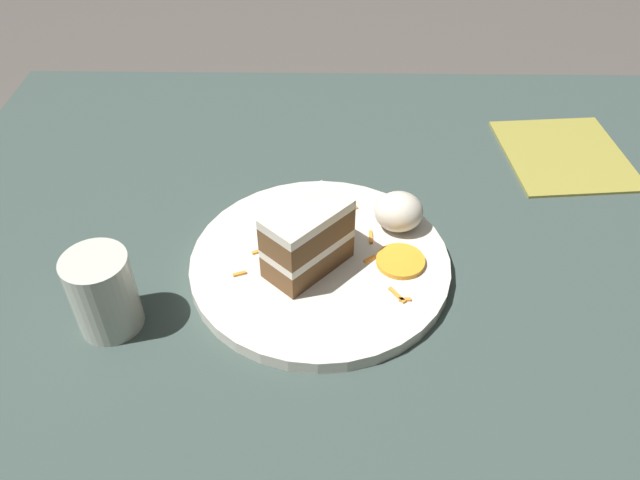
# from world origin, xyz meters

# --- Properties ---
(ground_plane) EXTENTS (6.00, 6.00, 0.00)m
(ground_plane) POSITION_xyz_m (0.00, 0.00, 0.00)
(ground_plane) COLOR #4C4742
(ground_plane) RESTS_ON ground
(dining_table) EXTENTS (1.15, 1.10, 0.04)m
(dining_table) POSITION_xyz_m (0.00, 0.00, 0.02)
(dining_table) COLOR #384742
(dining_table) RESTS_ON ground
(plate) EXTENTS (0.31, 0.31, 0.02)m
(plate) POSITION_xyz_m (-0.05, 0.05, 0.05)
(plate) COLOR silver
(plate) RESTS_ON dining_table
(cake_slice) EXTENTS (0.11, 0.11, 0.08)m
(cake_slice) POSITION_xyz_m (-0.06, 0.04, 0.10)
(cake_slice) COLOR brown
(cake_slice) RESTS_ON plate
(cream_dollop) EXTENTS (0.06, 0.05, 0.05)m
(cream_dollop) POSITION_xyz_m (0.05, 0.11, 0.08)
(cream_dollop) COLOR silver
(cream_dollop) RESTS_ON plate
(orange_garnish) EXTENTS (0.06, 0.06, 0.01)m
(orange_garnish) POSITION_xyz_m (0.05, 0.04, 0.06)
(orange_garnish) COLOR orange
(orange_garnish) RESTS_ON plate
(carrot_shreds_scatter) EXTENTS (0.20, 0.17, 0.00)m
(carrot_shreds_scatter) POSITION_xyz_m (-0.02, 0.05, 0.06)
(carrot_shreds_scatter) COLOR orange
(carrot_shreds_scatter) RESTS_ON plate
(drinking_glass) EXTENTS (0.07, 0.07, 0.09)m
(drinking_glass) POSITION_xyz_m (-0.27, -0.04, 0.08)
(drinking_glass) COLOR beige
(drinking_glass) RESTS_ON dining_table
(menu_card) EXTENTS (0.19, 0.21, 0.00)m
(menu_card) POSITION_xyz_m (0.31, 0.29, 0.04)
(menu_card) COLOR #9E933D
(menu_card) RESTS_ON dining_table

